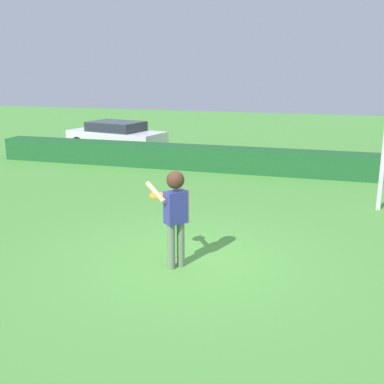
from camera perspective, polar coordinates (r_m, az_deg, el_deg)
name	(u,v)px	position (r m, az deg, el deg)	size (l,w,h in m)	color
ground_plane	(188,262)	(8.85, -0.45, -8.46)	(60.00, 60.00, 0.00)	#519A3E
person	(175,208)	(8.28, -2.03, -1.91)	(0.84, 0.46, 1.78)	slate
frisbee	(157,195)	(8.63, -4.30, -0.40)	(0.25, 0.25, 0.07)	orange
hedge_row	(257,161)	(16.25, 7.90, 3.73)	(19.55, 0.90, 0.81)	#1D5729
parked_car_white	(116,135)	(20.69, -9.10, 6.85)	(4.46, 2.54, 1.25)	white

